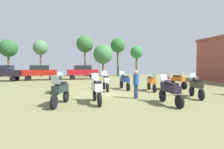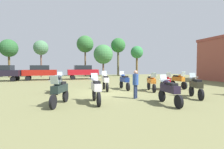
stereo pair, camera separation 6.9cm
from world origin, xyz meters
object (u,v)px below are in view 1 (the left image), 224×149
(tree_5, at_px, (40,48))
(motorcycle_12, at_px, (170,90))
(car_1, at_px, (40,71))
(tree_7, at_px, (103,54))
(tree_6, at_px, (8,48))
(motorcycle_8, at_px, (125,81))
(motorcycle_9, at_px, (106,81))
(motorcycle_2, at_px, (60,90))
(tree_1, at_px, (137,53))
(car_3, at_px, (83,71))
(tree_3, at_px, (85,44))
(motorcycle_1, at_px, (152,82))
(motorcycle_4, at_px, (166,81))
(motorcycle_11, at_px, (97,89))
(tree_2, at_px, (118,46))
(car_2, at_px, (2,72))
(motorcycle_6, at_px, (196,86))
(motorcycle_10, at_px, (59,83))
(motorcycle_5, at_px, (179,80))
(person_1, at_px, (136,82))

(tree_5, bearing_deg, motorcycle_12, -69.06)
(car_1, xyz_separation_m, tree_7, (9.79, 6.58, 2.84))
(tree_5, bearing_deg, tree_6, -176.24)
(motorcycle_8, bearing_deg, tree_7, 82.62)
(motorcycle_8, bearing_deg, motorcycle_9, -173.71)
(motorcycle_2, height_order, tree_1, tree_1)
(motorcycle_9, bearing_deg, motorcycle_2, -121.59)
(motorcycle_2, xyz_separation_m, tree_6, (-9.50, 24.21, 4.09))
(tree_1, bearing_deg, car_3, -151.13)
(car_1, distance_m, tree_3, 11.51)
(motorcycle_1, xyz_separation_m, motorcycle_12, (-1.22, -4.64, 0.01))
(motorcycle_4, distance_m, motorcycle_11, 7.30)
(motorcycle_2, distance_m, tree_2, 26.77)
(motorcycle_4, relative_size, car_1, 0.48)
(car_3, distance_m, tree_6, 14.01)
(motorcycle_12, xyz_separation_m, car_2, (-13.07, 17.03, 0.45))
(motorcycle_6, xyz_separation_m, car_3, (-5.56, 17.11, 0.45))
(tree_3, xyz_separation_m, tree_7, (3.13, -1.51, -1.91))
(car_2, distance_m, tree_6, 9.12)
(motorcycle_4, xyz_separation_m, motorcycle_12, (-2.66, -5.11, 0.01))
(motorcycle_6, xyz_separation_m, tree_6, (-17.26, 23.89, 4.09))
(tree_1, height_order, tree_7, tree_7)
(motorcycle_8, distance_m, tree_1, 20.11)
(tree_5, bearing_deg, motorcycle_10, -78.29)
(motorcycle_10, distance_m, tree_2, 23.09)
(motorcycle_4, bearing_deg, motorcycle_6, 96.00)
(motorcycle_2, relative_size, motorcycle_9, 0.97)
(motorcycle_11, height_order, car_1, car_1)
(motorcycle_1, distance_m, tree_2, 21.73)
(car_1, height_order, tree_6, tree_6)
(car_3, distance_m, tree_5, 10.51)
(motorcycle_11, relative_size, car_2, 0.51)
(motorcycle_6, distance_m, car_3, 17.99)
(motorcycle_5, relative_size, car_1, 0.47)
(motorcycle_12, height_order, car_1, car_1)
(motorcycle_8, xyz_separation_m, person_1, (-0.54, -4.07, 0.23))
(motorcycle_9, bearing_deg, tree_6, 124.77)
(motorcycle_12, relative_size, tree_1, 0.40)
(motorcycle_6, height_order, tree_5, tree_5)
(tree_2, xyz_separation_m, tree_5, (-13.86, -0.04, -0.71))
(motorcycle_10, relative_size, motorcycle_12, 0.99)
(motorcycle_4, distance_m, car_2, 19.74)
(motorcycle_1, relative_size, motorcycle_9, 0.94)
(motorcycle_9, relative_size, tree_2, 0.31)
(motorcycle_4, height_order, car_2, car_2)
(tree_5, bearing_deg, car_3, -46.59)
(motorcycle_1, xyz_separation_m, tree_5, (-10.99, 20.90, 4.31))
(motorcycle_1, distance_m, motorcycle_9, 3.51)
(motorcycle_10, relative_size, car_2, 0.51)
(tree_6, bearing_deg, motorcycle_11, -64.89)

